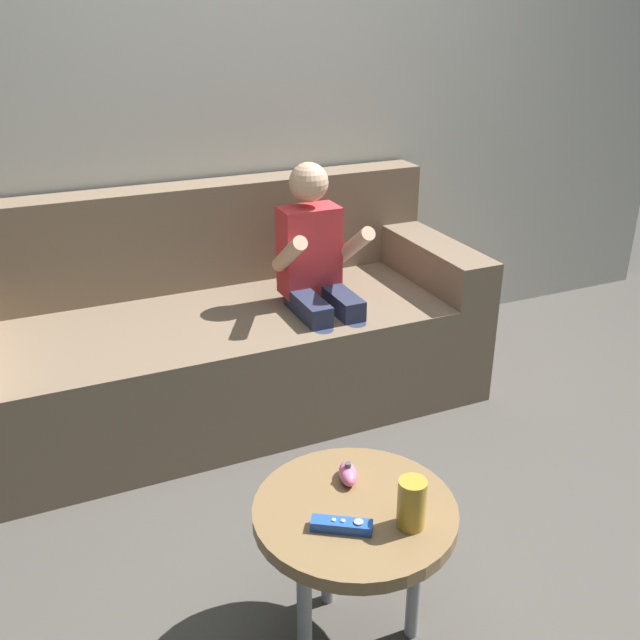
{
  "coord_description": "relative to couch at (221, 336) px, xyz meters",
  "views": [
    {
      "loc": [
        -0.93,
        -1.3,
        1.53
      ],
      "look_at": [
        -0.09,
        0.57,
        0.61
      ],
      "focal_mm": 40.27,
      "sensor_mm": 36.0,
      "label": 1
    }
  ],
  "objects": [
    {
      "name": "ground_plane",
      "position": [
        0.24,
        -1.23,
        -0.3
      ],
      "size": [
        9.45,
        9.45,
        0.0
      ],
      "primitive_type": "plane",
      "color": "#4C4742"
    },
    {
      "name": "game_remote_blue_near_edge",
      "position": [
        -0.13,
        -1.37,
        0.15
      ],
      "size": [
        0.14,
        0.11,
        0.03
      ],
      "color": "blue",
      "rests_on": "coffee_table"
    },
    {
      "name": "couch",
      "position": [
        0.0,
        0.0,
        0.0
      ],
      "size": [
        2.02,
        0.8,
        0.85
      ],
      "color": "#75604C",
      "rests_on": "ground"
    },
    {
      "name": "coffee_table",
      "position": [
        -0.06,
        -1.31,
        0.08
      ],
      "size": [
        0.49,
        0.49,
        0.43
      ],
      "color": "brown",
      "rests_on": "ground"
    },
    {
      "name": "person_seated_on_couch",
      "position": [
        0.35,
        -0.18,
        0.26
      ],
      "size": [
        0.32,
        0.4,
        0.98
      ],
      "color": "#282D47",
      "rests_on": "ground"
    },
    {
      "name": "nunchuk_pink",
      "position": [
        -0.03,
        -1.22,
        0.16
      ],
      "size": [
        0.07,
        0.1,
        0.05
      ],
      "color": "pink",
      "rests_on": "coffee_table"
    },
    {
      "name": "wall_back",
      "position": [
        0.24,
        0.4,
        0.95
      ],
      "size": [
        4.73,
        0.05,
        2.5
      ],
      "primitive_type": "cube",
      "color": "beige",
      "rests_on": "ground"
    },
    {
      "name": "soda_can",
      "position": [
        0.02,
        -1.42,
        0.2
      ],
      "size": [
        0.07,
        0.07,
        0.12
      ],
      "primitive_type": "cylinder",
      "color": "#B78C2D",
      "rests_on": "coffee_table"
    }
  ]
}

